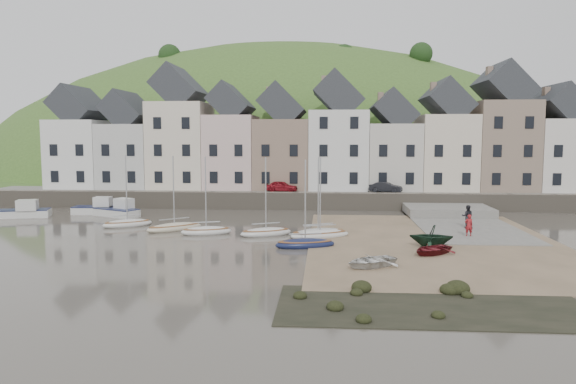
# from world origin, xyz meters

# --- Properties ---
(ground) EXTENTS (160.00, 160.00, 0.00)m
(ground) POSITION_xyz_m (0.00, 0.00, 0.00)
(ground) COLOR #413B33
(ground) RESTS_ON ground
(quay_land) EXTENTS (90.00, 30.00, 1.50)m
(quay_land) POSITION_xyz_m (0.00, 32.00, 0.75)
(quay_land) COLOR #3E5D25
(quay_land) RESTS_ON ground
(quay_street) EXTENTS (70.00, 7.00, 0.10)m
(quay_street) POSITION_xyz_m (0.00, 20.50, 1.55)
(quay_street) COLOR slate
(quay_street) RESTS_ON quay_land
(seawall) EXTENTS (70.00, 1.20, 1.80)m
(seawall) POSITION_xyz_m (0.00, 17.00, 0.90)
(seawall) COLOR slate
(seawall) RESTS_ON ground
(beach) EXTENTS (18.00, 26.00, 0.06)m
(beach) POSITION_xyz_m (11.00, 0.00, 0.03)
(beach) COLOR brown
(beach) RESTS_ON ground
(slipway) EXTENTS (8.00, 18.00, 0.12)m
(slipway) POSITION_xyz_m (15.00, 8.00, 0.06)
(slipway) COLOR slate
(slipway) RESTS_ON ground
(hillside) EXTENTS (134.40, 84.00, 84.00)m
(hillside) POSITION_xyz_m (-5.00, 60.00, -17.99)
(hillside) COLOR #3E5D25
(hillside) RESTS_ON ground
(townhouse_terrace) EXTENTS (61.05, 8.00, 13.93)m
(townhouse_terrace) POSITION_xyz_m (1.76, 24.00, 7.32)
(townhouse_terrace) COLOR silver
(townhouse_terrace) RESTS_ON quay_land
(sailboat_0) EXTENTS (4.34, 3.50, 6.32)m
(sailboat_0) POSITION_xyz_m (-13.74, 5.46, 0.26)
(sailboat_0) COLOR silver
(sailboat_0) RESTS_ON ground
(sailboat_1) EXTENTS (4.25, 2.61, 6.32)m
(sailboat_1) POSITION_xyz_m (-6.21, 2.37, 0.27)
(sailboat_1) COLOR silver
(sailboat_1) RESTS_ON ground
(sailboat_2) EXTENTS (4.63, 4.14, 6.32)m
(sailboat_2) POSITION_xyz_m (-9.19, 3.85, 0.26)
(sailboat_2) COLOR beige
(sailboat_2) RESTS_ON ground
(sailboat_3) EXTENTS (4.38, 3.10, 6.32)m
(sailboat_3) POSITION_xyz_m (-1.45, 2.11, 0.27)
(sailboat_3) COLOR silver
(sailboat_3) RESTS_ON ground
(sailboat_4) EXTENTS (4.80, 3.38, 6.32)m
(sailboat_4) POSITION_xyz_m (2.61, 2.00, 0.26)
(sailboat_4) COLOR silver
(sailboat_4) RESTS_ON ground
(sailboat_5) EXTENTS (4.45, 2.48, 6.32)m
(sailboat_5) POSITION_xyz_m (1.77, -2.14, 0.26)
(sailboat_5) COLOR #141C41
(sailboat_5) RESTS_ON ground
(sailboat_6) EXTENTS (4.91, 3.15, 6.32)m
(sailboat_6) POSITION_xyz_m (2.76, 1.46, 0.26)
(sailboat_6) COLOR silver
(sailboat_6) RESTS_ON ground
(motorboat_0) EXTENTS (5.00, 3.65, 1.70)m
(motorboat_0) POSITION_xyz_m (-16.75, 11.15, 0.58)
(motorboat_0) COLOR silver
(motorboat_0) RESTS_ON ground
(motorboat_1) EXTENTS (5.37, 3.02, 1.70)m
(motorboat_1) POSITION_xyz_m (-25.49, 9.73, 0.58)
(motorboat_1) COLOR silver
(motorboat_1) RESTS_ON ground
(motorboat_2) EXTENTS (4.62, 2.01, 1.70)m
(motorboat_2) POSITION_xyz_m (-19.34, 12.51, 0.58)
(motorboat_2) COLOR silver
(motorboat_2) RESTS_ON ground
(rowboat_white) EXTENTS (4.07, 3.82, 0.69)m
(rowboat_white) POSITION_xyz_m (5.83, -7.74, 0.40)
(rowboat_white) COLOR silver
(rowboat_white) RESTS_ON beach
(rowboat_green) EXTENTS (3.14, 2.78, 1.54)m
(rowboat_green) POSITION_xyz_m (10.48, -1.67, 0.83)
(rowboat_green) COLOR black
(rowboat_green) RESTS_ON beach
(rowboat_red) EXTENTS (3.77, 3.65, 0.64)m
(rowboat_red) POSITION_xyz_m (10.09, -4.04, 0.38)
(rowboat_red) COLOR maroon
(rowboat_red) RESTS_ON beach
(person_red) EXTENTS (0.63, 0.43, 1.67)m
(person_red) POSITION_xyz_m (14.04, 2.26, 0.96)
(person_red) COLOR maroon
(person_red) RESTS_ON slipway
(person_dark) EXTENTS (1.05, 0.90, 1.88)m
(person_dark) POSITION_xyz_m (14.92, 6.15, 1.06)
(person_dark) COLOR black
(person_dark) RESTS_ON slipway
(car_left) EXTENTS (3.68, 1.85, 1.20)m
(car_left) POSITION_xyz_m (-1.65, 19.50, 2.20)
(car_left) COLOR maroon
(car_left) RESTS_ON quay_street
(car_right) EXTENTS (3.70, 2.15, 1.15)m
(car_right) POSITION_xyz_m (9.63, 19.50, 2.18)
(car_right) COLOR black
(car_right) RESTS_ON quay_street
(shore_rocks) EXTENTS (14.00, 6.04, 0.78)m
(shore_rocks) POSITION_xyz_m (7.57, -14.28, 0.10)
(shore_rocks) COLOR black
(shore_rocks) RESTS_ON ground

